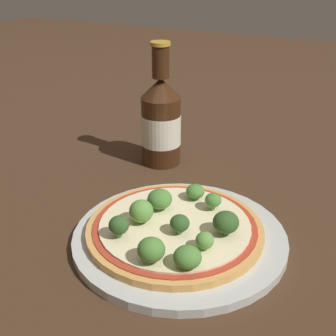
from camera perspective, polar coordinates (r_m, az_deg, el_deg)
The scene contains 14 objects.
ground_plane at distance 0.64m, azimuth 1.43°, elevation -8.93°, with size 3.00×3.00×0.00m, color #3D2819.
plate at distance 0.64m, azimuth 1.14°, elevation -8.34°, with size 0.29×0.29×0.01m.
pizza at distance 0.63m, azimuth 0.76°, elevation -7.47°, with size 0.24×0.24×0.01m.
broccoli_floret_0 at distance 0.58m, azimuth 4.50°, elevation -8.81°, with size 0.02×0.02×0.02m.
broccoli_floret_1 at distance 0.60m, azimuth 7.07°, elevation -6.59°, with size 0.03×0.03×0.03m.
broccoli_floret_2 at distance 0.62m, azimuth -3.28°, elevation -5.28°, with size 0.03×0.03×0.03m.
broccoli_floret_3 at distance 0.65m, azimuth -1.01°, elevation -3.80°, with size 0.03×0.03×0.03m.
broccoli_floret_4 at distance 0.60m, azimuth 1.44°, elevation -6.76°, with size 0.03×0.03×0.03m.
broccoli_floret_5 at distance 0.66m, azimuth 5.52°, elevation -3.95°, with size 0.02×0.02×0.03m.
broccoli_floret_6 at distance 0.68m, azimuth 3.35°, elevation -2.87°, with size 0.03×0.03×0.02m.
broccoli_floret_7 at distance 0.55m, azimuth 2.38°, elevation -10.81°, with size 0.03×0.03×0.03m.
broccoli_floret_8 at distance 0.60m, azimuth -6.01°, elevation -6.97°, with size 0.03×0.03×0.03m.
broccoli_floret_9 at distance 0.55m, azimuth -1.66°, elevation -10.04°, with size 0.03×0.03×0.03m.
beer_bottle at distance 0.83m, azimuth -0.87°, elevation 5.81°, with size 0.07×0.07×0.22m.
Camera 1 is at (0.20, -0.48, 0.37)m, focal length 50.00 mm.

